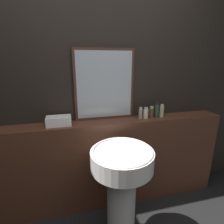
{
  "coord_description": "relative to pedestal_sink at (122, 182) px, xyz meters",
  "views": [
    {
      "loc": [
        -0.33,
        -0.26,
        1.57
      ],
      "look_at": [
        0.05,
        1.27,
        1.11
      ],
      "focal_mm": 28.0,
      "sensor_mm": 36.0,
      "label": 1
    }
  ],
  "objects": [
    {
      "name": "conditioner_bottle",
      "position": [
        0.4,
        0.45,
        0.44
      ],
      "size": [
        0.05,
        0.05,
        0.12
      ],
      "color": "beige",
      "rests_on": "vanity_counter"
    },
    {
      "name": "hand_soap_bottle",
      "position": [
        0.58,
        0.45,
        0.45
      ],
      "size": [
        0.05,
        0.05,
        0.14
      ],
      "color": "#C6B284",
      "rests_on": "vanity_counter"
    },
    {
      "name": "towel_stack",
      "position": [
        -0.49,
        0.45,
        0.43
      ],
      "size": [
        0.23,
        0.13,
        0.09
      ],
      "color": "white",
      "rests_on": "vanity_counter"
    },
    {
      "name": "lotion_bottle",
      "position": [
        0.46,
        0.45,
        0.44
      ],
      "size": [
        0.05,
        0.05,
        0.13
      ],
      "color": "#4C3823",
      "rests_on": "vanity_counter"
    },
    {
      "name": "mirror",
      "position": [
        -0.03,
        0.55,
        0.74
      ],
      "size": [
        0.61,
        0.03,
        0.71
      ],
      "color": "#47281E",
      "rests_on": "vanity_counter"
    },
    {
      "name": "wall_back",
      "position": [
        -0.05,
        0.6,
        0.66
      ],
      "size": [
        8.0,
        0.06,
        2.5
      ],
      "color": "black",
      "rests_on": "ground_plane"
    },
    {
      "name": "body_wash_bottle",
      "position": [
        0.52,
        0.45,
        0.46
      ],
      "size": [
        0.04,
        0.04,
        0.17
      ],
      "color": "#2D4C3D",
      "rests_on": "vanity_counter"
    },
    {
      "name": "shampoo_bottle",
      "position": [
        0.34,
        0.45,
        0.44
      ],
      "size": [
        0.04,
        0.04,
        0.13
      ],
      "color": "gray",
      "rests_on": "vanity_counter"
    },
    {
      "name": "vanity_counter",
      "position": [
        -0.05,
        0.45,
        -0.1
      ],
      "size": [
        2.6,
        0.23,
        0.98
      ],
      "color": "#512D1E",
      "rests_on": "ground_plane"
    },
    {
      "name": "pedestal_sink",
      "position": [
        0.0,
        0.0,
        0.0
      ],
      "size": [
        0.51,
        0.51,
        0.89
      ],
      "color": "white",
      "rests_on": "ground_plane"
    }
  ]
}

